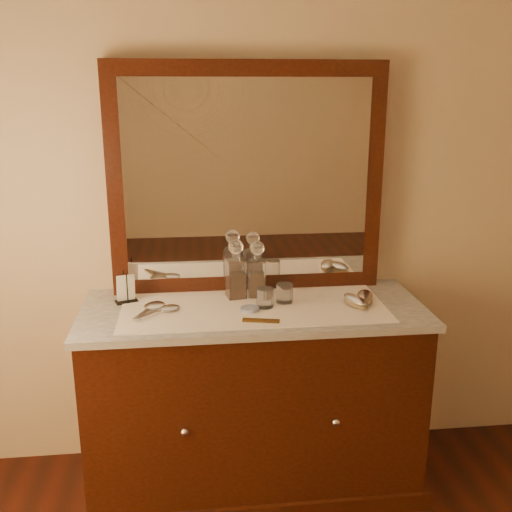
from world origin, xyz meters
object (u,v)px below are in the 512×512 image
(dresser_cabinet, at_px, (253,400))
(decanter_right, at_px, (257,275))
(decanter_left, at_px, (236,275))
(hand_mirror_outer, at_px, (152,307))
(napkin_rack, at_px, (126,290))
(comb, at_px, (261,321))
(brush_far, at_px, (365,298))
(brush_near, at_px, (356,301))
(hand_mirror_inner, at_px, (166,309))
(pin_dish, at_px, (250,309))
(mirror_frame, at_px, (247,180))

(dresser_cabinet, relative_size, decanter_right, 5.62)
(dresser_cabinet, height_order, decanter_left, decanter_left)
(hand_mirror_outer, bearing_deg, napkin_rack, 136.38)
(comb, height_order, decanter_right, decanter_right)
(comb, distance_m, napkin_rack, 0.62)
(brush_far, xyz_separation_m, hand_mirror_outer, (-0.90, 0.02, -0.01))
(decanter_right, distance_m, brush_near, 0.44)
(hand_mirror_outer, relative_size, hand_mirror_inner, 1.20)
(dresser_cabinet, relative_size, hand_mirror_outer, 6.40)
(napkin_rack, height_order, decanter_left, decanter_left)
(pin_dish, relative_size, brush_near, 0.47)
(mirror_frame, xyz_separation_m, decanter_right, (0.03, -0.13, -0.40))
(decanter_left, relative_size, hand_mirror_outer, 1.19)
(brush_far, bearing_deg, napkin_rack, 172.47)
(dresser_cabinet, height_order, decanter_right, decanter_right)
(brush_far, xyz_separation_m, hand_mirror_inner, (-0.84, -0.00, -0.01))
(brush_near, distance_m, hand_mirror_inner, 0.79)
(comb, bearing_deg, dresser_cabinet, 106.44)
(decanter_left, bearing_deg, comb, -75.79)
(pin_dish, bearing_deg, mirror_frame, 86.02)
(napkin_rack, bearing_deg, comb, -28.15)
(decanter_right, bearing_deg, comb, -93.76)
(napkin_rack, xyz_separation_m, brush_near, (0.96, -0.17, -0.03))
(decanter_left, bearing_deg, dresser_cabinet, -61.19)
(decanter_left, xyz_separation_m, hand_mirror_outer, (-0.36, -0.11, -0.09))
(decanter_left, height_order, decanter_right, decanter_left)
(mirror_frame, bearing_deg, brush_far, -28.95)
(hand_mirror_inner, bearing_deg, comb, -22.25)
(decanter_right, distance_m, hand_mirror_inner, 0.43)
(decanter_right, xyz_separation_m, brush_far, (0.45, -0.14, -0.07))
(comb, xyz_separation_m, decanter_left, (-0.07, 0.29, 0.10))
(dresser_cabinet, distance_m, brush_near, 0.63)
(dresser_cabinet, distance_m, napkin_rack, 0.74)
(mirror_frame, relative_size, decanter_left, 4.61)
(mirror_frame, distance_m, decanter_right, 0.42)
(napkin_rack, bearing_deg, decanter_right, 0.16)
(pin_dish, xyz_separation_m, hand_mirror_inner, (-0.34, 0.03, 0.00))
(decanter_right, height_order, hand_mirror_outer, decanter_right)
(pin_dish, bearing_deg, napkin_rack, 161.67)
(mirror_frame, xyz_separation_m, hand_mirror_outer, (-0.42, -0.24, -0.49))
(hand_mirror_outer, bearing_deg, brush_far, -1.50)
(comb, distance_m, decanter_left, 0.32)
(mirror_frame, xyz_separation_m, pin_dish, (-0.02, -0.30, -0.49))
(comb, relative_size, napkin_rack, 1.06)
(pin_dish, xyz_separation_m, comb, (0.03, -0.12, -0.00))
(mirror_frame, distance_m, napkin_rack, 0.71)
(dresser_cabinet, distance_m, comb, 0.48)
(pin_dish, relative_size, brush_far, 0.46)
(pin_dish, relative_size, hand_mirror_outer, 0.35)
(mirror_frame, xyz_separation_m, comb, (0.01, -0.42, -0.49))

